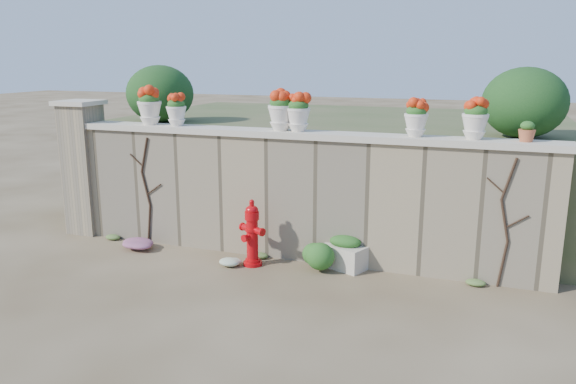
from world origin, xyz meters
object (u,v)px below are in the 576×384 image
at_px(planter_box, 345,253).
at_px(fire_hydrant, 252,233).
at_px(terracotta_pot, 527,132).
at_px(urn_pot_0, 150,106).

bearing_deg(planter_box, fire_hydrant, -143.16).
height_order(fire_hydrant, planter_box, fire_hydrant).
distance_m(planter_box, terracotta_pot, 3.18).
bearing_deg(terracotta_pot, planter_box, -174.23).
height_order(urn_pot_0, terracotta_pot, urn_pot_0).
distance_m(fire_hydrant, terracotta_pot, 4.29).
relative_size(planter_box, terracotta_pot, 2.66).
relative_size(planter_box, urn_pot_0, 1.14).
height_order(fire_hydrant, urn_pot_0, urn_pot_0).
bearing_deg(planter_box, terracotta_pot, 28.21).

